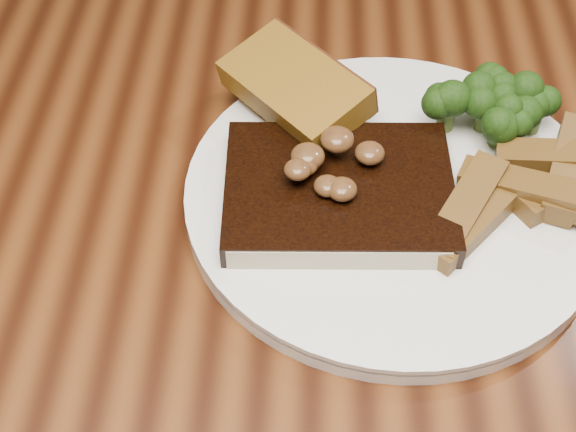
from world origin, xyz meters
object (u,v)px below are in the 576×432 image
at_px(dining_table, 292,324).
at_px(steak, 339,193).
at_px(potato_wedges, 507,180).
at_px(plate, 392,197).
at_px(chair_far, 369,63).
at_px(garlic_bread, 295,108).

xyz_separation_m(dining_table, steak, (0.03, 0.03, 0.12)).
relative_size(dining_table, potato_wedges, 14.10).
bearing_deg(dining_table, steak, 44.98).
bearing_deg(dining_table, potato_wedges, 17.92).
xyz_separation_m(plate, steak, (-0.04, -0.01, 0.02)).
relative_size(chair_far, steak, 5.49).
distance_m(dining_table, steak, 0.12).
bearing_deg(garlic_bread, chair_far, 126.00).
xyz_separation_m(steak, potato_wedges, (0.12, 0.02, 0.00)).
bearing_deg(plate, steak, -160.40).
bearing_deg(plate, dining_table, -147.44).
bearing_deg(dining_table, plate, 32.56).
bearing_deg(garlic_bread, dining_table, -41.24).
bearing_deg(plate, potato_wedges, 2.46).
bearing_deg(plate, garlic_bread, 135.04).
bearing_deg(chair_far, potato_wedges, 98.76).
xyz_separation_m(chair_far, garlic_bread, (-0.09, -0.46, 0.31)).
height_order(plate, garlic_bread, garlic_bread).
relative_size(steak, garlic_bread, 1.41).
relative_size(chair_far, potato_wedges, 7.45).
xyz_separation_m(garlic_bread, potato_wedges, (0.15, -0.07, 0.00)).
distance_m(dining_table, potato_wedges, 0.19).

